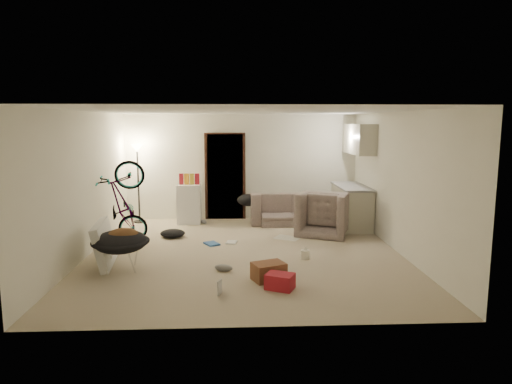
{
  "coord_description": "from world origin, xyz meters",
  "views": [
    {
      "loc": [
        -0.17,
        -7.9,
        2.31
      ],
      "look_at": [
        0.23,
        0.6,
        1.01
      ],
      "focal_mm": 32.0,
      "sensor_mm": 36.0,
      "label": 1
    }
  ],
  "objects_px": {
    "sofa": "(290,211)",
    "tv_box": "(104,244)",
    "drink_case_b": "(280,281)",
    "saucer_chair": "(121,247)",
    "mini_fridge": "(189,204)",
    "armchair": "(326,217)",
    "juicer": "(305,254)",
    "drink_case_a": "(269,271)",
    "bicycle": "(124,221)",
    "kitchen_counter": "(351,207)",
    "floor_lamp": "(138,167)"
  },
  "relations": [
    {
      "from": "drink_case_a",
      "to": "drink_case_b",
      "type": "bearing_deg",
      "value": -92.42
    },
    {
      "from": "tv_box",
      "to": "juicer",
      "type": "xyz_separation_m",
      "value": [
        3.32,
        0.18,
        -0.27
      ]
    },
    {
      "from": "saucer_chair",
      "to": "mini_fridge",
      "type": "bearing_deg",
      "value": 77.83
    },
    {
      "from": "bicycle",
      "to": "juicer",
      "type": "relative_size",
      "value": 7.51
    },
    {
      "from": "saucer_chair",
      "to": "juicer",
      "type": "bearing_deg",
      "value": 8.83
    },
    {
      "from": "armchair",
      "to": "sofa",
      "type": "bearing_deg",
      "value": -34.22
    },
    {
      "from": "bicycle",
      "to": "saucer_chair",
      "type": "distance_m",
      "value": 1.67
    },
    {
      "from": "drink_case_b",
      "to": "juicer",
      "type": "relative_size",
      "value": 1.73
    },
    {
      "from": "tv_box",
      "to": "drink_case_b",
      "type": "relative_size",
      "value": 2.85
    },
    {
      "from": "sofa",
      "to": "mini_fridge",
      "type": "distance_m",
      "value": 2.35
    },
    {
      "from": "sofa",
      "to": "juicer",
      "type": "distance_m",
      "value": 2.87
    },
    {
      "from": "floor_lamp",
      "to": "juicer",
      "type": "height_order",
      "value": "floor_lamp"
    },
    {
      "from": "sofa",
      "to": "armchair",
      "type": "height_order",
      "value": "armchair"
    },
    {
      "from": "bicycle",
      "to": "drink_case_a",
      "type": "xyz_separation_m",
      "value": [
        2.62,
        -2.21,
        -0.3
      ]
    },
    {
      "from": "mini_fridge",
      "to": "bicycle",
      "type": "bearing_deg",
      "value": -121.26
    },
    {
      "from": "sofa",
      "to": "drink_case_a",
      "type": "relative_size",
      "value": 4.02
    },
    {
      "from": "armchair",
      "to": "mini_fridge",
      "type": "bearing_deg",
      "value": 3.41
    },
    {
      "from": "kitchen_counter",
      "to": "drink_case_a",
      "type": "relative_size",
      "value": 3.25
    },
    {
      "from": "bicycle",
      "to": "tv_box",
      "type": "bearing_deg",
      "value": 174.56
    },
    {
      "from": "drink_case_b",
      "to": "juicer",
      "type": "bearing_deg",
      "value": 93.03
    },
    {
      "from": "drink_case_a",
      "to": "kitchen_counter",
      "type": "bearing_deg",
      "value": 36.45
    },
    {
      "from": "drink_case_a",
      "to": "bicycle",
      "type": "bearing_deg",
      "value": 117.85
    },
    {
      "from": "tv_box",
      "to": "drink_case_b",
      "type": "height_order",
      "value": "tv_box"
    },
    {
      "from": "armchair",
      "to": "mini_fridge",
      "type": "distance_m",
      "value": 3.18
    },
    {
      "from": "kitchen_counter",
      "to": "tv_box",
      "type": "relative_size",
      "value": 1.4
    },
    {
      "from": "juicer",
      "to": "sofa",
      "type": "bearing_deg",
      "value": 88.26
    },
    {
      "from": "sofa",
      "to": "saucer_chair",
      "type": "bearing_deg",
      "value": 45.26
    },
    {
      "from": "drink_case_b",
      "to": "juicer",
      "type": "height_order",
      "value": "same"
    },
    {
      "from": "saucer_chair",
      "to": "drink_case_a",
      "type": "relative_size",
      "value": 1.95
    },
    {
      "from": "mini_fridge",
      "to": "saucer_chair",
      "type": "xyz_separation_m",
      "value": [
        -0.74,
        -3.42,
        -0.07
      ]
    },
    {
      "from": "saucer_chair",
      "to": "drink_case_b",
      "type": "height_order",
      "value": "saucer_chair"
    },
    {
      "from": "sofa",
      "to": "kitchen_counter",
      "type": "bearing_deg",
      "value": 159.21
    },
    {
      "from": "armchair",
      "to": "juicer",
      "type": "relative_size",
      "value": 4.69
    },
    {
      "from": "drink_case_a",
      "to": "juicer",
      "type": "bearing_deg",
      "value": 33.64
    },
    {
      "from": "drink_case_b",
      "to": "kitchen_counter",
      "type": "bearing_deg",
      "value": 87.85
    },
    {
      "from": "kitchen_counter",
      "to": "tv_box",
      "type": "xyz_separation_m",
      "value": [
        -4.73,
        -2.59,
        -0.09
      ]
    },
    {
      "from": "floor_lamp",
      "to": "bicycle",
      "type": "xyz_separation_m",
      "value": [
        0.1,
        -1.89,
        -0.88
      ]
    },
    {
      "from": "sofa",
      "to": "tv_box",
      "type": "xyz_separation_m",
      "value": [
        -3.41,
        -3.04,
        0.08
      ]
    },
    {
      "from": "bicycle",
      "to": "juicer",
      "type": "xyz_separation_m",
      "value": [
        3.32,
        -1.17,
        -0.34
      ]
    },
    {
      "from": "kitchen_counter",
      "to": "juicer",
      "type": "height_order",
      "value": "kitchen_counter"
    },
    {
      "from": "mini_fridge",
      "to": "kitchen_counter",
      "type": "bearing_deg",
      "value": -8.82
    },
    {
      "from": "tv_box",
      "to": "kitchen_counter",
      "type": "bearing_deg",
      "value": 22.18
    },
    {
      "from": "juicer",
      "to": "drink_case_a",
      "type": "bearing_deg",
      "value": -124.31
    },
    {
      "from": "saucer_chair",
      "to": "drink_case_a",
      "type": "xyz_separation_m",
      "value": [
        2.29,
        -0.57,
        -0.25
      ]
    },
    {
      "from": "armchair",
      "to": "saucer_chair",
      "type": "height_order",
      "value": "armchair"
    },
    {
      "from": "drink_case_b",
      "to": "tv_box",
      "type": "bearing_deg",
      "value": -178.68
    },
    {
      "from": "drink_case_b",
      "to": "mini_fridge",
      "type": "bearing_deg",
      "value": 136.36
    },
    {
      "from": "floor_lamp",
      "to": "drink_case_b",
      "type": "distance_m",
      "value": 5.43
    },
    {
      "from": "saucer_chair",
      "to": "drink_case_b",
      "type": "distance_m",
      "value": 2.61
    },
    {
      "from": "saucer_chair",
      "to": "kitchen_counter",
      "type": "bearing_deg",
      "value": 33.18
    }
  ]
}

